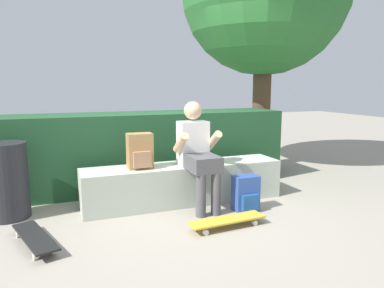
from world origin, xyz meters
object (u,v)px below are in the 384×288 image
(skateboard_beside_bench, at_px, (35,237))
(backpack_on_bench, at_px, (140,151))
(trash_bin, at_px, (6,181))
(backpack_on_ground, at_px, (246,194))
(person_skater, at_px, (198,151))
(bench_main, at_px, (184,183))
(skateboard_near_person, at_px, (227,220))

(skateboard_beside_bench, height_order, backpack_on_bench, backpack_on_bench)
(trash_bin, bearing_deg, skateboard_beside_bench, -71.52)
(backpack_on_ground, bearing_deg, trash_bin, 163.92)
(person_skater, xyz_separation_m, backpack_on_ground, (0.46, -0.31, -0.47))
(bench_main, xyz_separation_m, backpack_on_bench, (-0.53, -0.01, 0.43))
(backpack_on_bench, bearing_deg, bench_main, 1.02)
(person_skater, bearing_deg, backpack_on_ground, -33.96)
(backpack_on_bench, bearing_deg, skateboard_near_person, -53.79)
(bench_main, height_order, backpack_on_bench, backpack_on_bench)
(skateboard_beside_bench, bearing_deg, backpack_on_bench, 30.17)
(skateboard_near_person, relative_size, backpack_on_ground, 2.03)
(skateboard_near_person, height_order, skateboard_beside_bench, same)
(skateboard_beside_bench, height_order, trash_bin, trash_bin)
(backpack_on_ground, bearing_deg, backpack_on_bench, 154.25)
(backpack_on_ground, bearing_deg, bench_main, 136.02)
(skateboard_beside_bench, relative_size, backpack_on_ground, 2.06)
(skateboard_near_person, distance_m, trash_bin, 2.35)
(bench_main, relative_size, skateboard_beside_bench, 2.92)
(person_skater, distance_m, backpack_on_bench, 0.65)
(bench_main, distance_m, backpack_on_ground, 0.77)
(person_skater, distance_m, trash_bin, 2.07)
(skateboard_beside_bench, distance_m, backpack_on_bench, 1.42)
(skateboard_near_person, bearing_deg, trash_bin, 152.00)
(trash_bin, bearing_deg, skateboard_near_person, -28.00)
(person_skater, distance_m, backpack_on_ground, 0.73)
(bench_main, height_order, trash_bin, trash_bin)
(skateboard_near_person, relative_size, skateboard_beside_bench, 0.99)
(skateboard_beside_bench, bearing_deg, bench_main, 21.77)
(skateboard_beside_bench, distance_m, backpack_on_ground, 2.20)
(trash_bin, bearing_deg, backpack_on_ground, -16.08)
(bench_main, bearing_deg, person_skater, -68.25)
(backpack_on_bench, bearing_deg, person_skater, -18.75)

